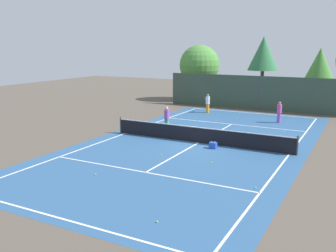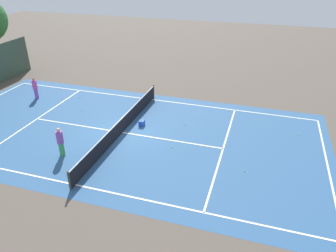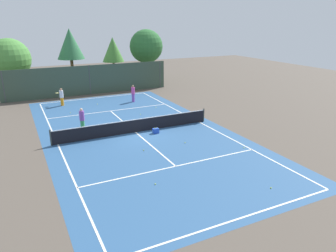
# 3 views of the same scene
# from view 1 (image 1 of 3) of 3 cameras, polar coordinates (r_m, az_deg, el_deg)

# --- Properties ---
(ground_plane) EXTENTS (80.00, 80.00, 0.00)m
(ground_plane) POSITION_cam_1_polar(r_m,az_deg,el_deg) (23.62, 4.67, -2.54)
(ground_plane) COLOR brown
(court_surface) EXTENTS (13.00, 25.00, 0.01)m
(court_surface) POSITION_cam_1_polar(r_m,az_deg,el_deg) (23.62, 4.67, -2.54)
(court_surface) COLOR #2D5684
(court_surface) RESTS_ON ground_plane
(tennis_net) EXTENTS (11.90, 0.10, 1.10)m
(tennis_net) POSITION_cam_1_polar(r_m,az_deg,el_deg) (23.50, 4.69, -1.34)
(tennis_net) COLOR #333833
(tennis_net) RESTS_ON ground_plane
(perimeter_fence) EXTENTS (18.00, 0.12, 3.20)m
(perimeter_fence) POSITION_cam_1_polar(r_m,az_deg,el_deg) (36.42, 13.51, 4.88)
(perimeter_fence) COLOR #384C3D
(perimeter_fence) RESTS_ON ground_plane
(tree_0) EXTENTS (3.15, 3.15, 6.93)m
(tree_0) POSITION_cam_1_polar(r_m,az_deg,el_deg) (41.08, 14.25, 10.57)
(tree_0) COLOR brown
(tree_0) RESTS_ON ground_plane
(tree_2) EXTENTS (2.78, 2.78, 5.78)m
(tree_2) POSITION_cam_1_polar(r_m,az_deg,el_deg) (41.21, 22.04, 8.78)
(tree_2) COLOR brown
(tree_2) RESTS_ON ground_plane
(tree_3) EXTENTS (4.38, 4.38, 6.07)m
(tree_3) POSITION_cam_1_polar(r_m,az_deg,el_deg) (42.04, 4.79, 9.19)
(tree_3) COLOR brown
(tree_3) RESTS_ON ground_plane
(player_0) EXTENTS (0.36, 0.36, 1.68)m
(player_0) POSITION_cam_1_polar(r_m,az_deg,el_deg) (30.77, 16.50, 2.05)
(player_0) COLOR purple
(player_0) RESTS_ON ground_plane
(player_1) EXTENTS (0.37, 0.37, 1.73)m
(player_1) POSITION_cam_1_polar(r_m,az_deg,el_deg) (26.71, -0.18, 1.15)
(player_1) COLOR #3FA559
(player_1) RESTS_ON ground_plane
(player_2) EXTENTS (0.72, 0.90, 1.69)m
(player_2) POSITION_cam_1_polar(r_m,az_deg,el_deg) (34.19, 6.03, 3.47)
(player_2) COLOR orange
(player_2) RESTS_ON ground_plane
(ball_crate) EXTENTS (0.42, 0.31, 0.43)m
(ball_crate) POSITION_cam_1_polar(r_m,az_deg,el_deg) (22.38, 6.84, -2.94)
(ball_crate) COLOR blue
(ball_crate) RESTS_ON ground_plane
(tennis_ball_0) EXTENTS (0.07, 0.07, 0.07)m
(tennis_ball_0) POSITION_cam_1_polar(r_m,az_deg,el_deg) (31.49, 4.28, 1.21)
(tennis_ball_0) COLOR #CCE533
(tennis_ball_0) RESTS_ON ground_plane
(tennis_ball_1) EXTENTS (0.07, 0.07, 0.07)m
(tennis_ball_1) POSITION_cam_1_polar(r_m,az_deg,el_deg) (27.69, 17.27, -0.81)
(tennis_ball_1) COLOR #CCE533
(tennis_ball_1) RESTS_ON ground_plane
(tennis_ball_2) EXTENTS (0.07, 0.07, 0.07)m
(tennis_ball_2) POSITION_cam_1_polar(r_m,az_deg,el_deg) (18.10, -10.94, -7.21)
(tennis_ball_2) COLOR #CCE533
(tennis_ball_2) RESTS_ON ground_plane
(tennis_ball_3) EXTENTS (0.07, 0.07, 0.07)m
(tennis_ball_3) POSITION_cam_1_polar(r_m,az_deg,el_deg) (20.92, -1.09, -4.34)
(tennis_ball_3) COLOR #CCE533
(tennis_ball_3) RESTS_ON ground_plane
(tennis_ball_4) EXTENTS (0.07, 0.07, 0.07)m
(tennis_ball_4) POSITION_cam_1_polar(r_m,az_deg,el_deg) (19.67, 6.56, -5.49)
(tennis_ball_4) COLOR #CCE533
(tennis_ball_4) RESTS_ON ground_plane
(tennis_ball_5) EXTENTS (0.07, 0.07, 0.07)m
(tennis_ball_5) POSITION_cam_1_polar(r_m,az_deg,el_deg) (32.22, 10.38, 1.30)
(tennis_ball_5) COLOR #CCE533
(tennis_ball_5) RESTS_ON ground_plane
(tennis_ball_6) EXTENTS (0.07, 0.07, 0.07)m
(tennis_ball_6) POSITION_cam_1_polar(r_m,az_deg,el_deg) (26.73, 12.13, -0.98)
(tennis_ball_6) COLOR #CCE533
(tennis_ball_6) RESTS_ON ground_plane
(tennis_ball_7) EXTENTS (0.07, 0.07, 0.07)m
(tennis_ball_7) POSITION_cam_1_polar(r_m,az_deg,el_deg) (25.31, -2.76, -1.45)
(tennis_ball_7) COLOR #CCE533
(tennis_ball_7) RESTS_ON ground_plane
(tennis_ball_8) EXTENTS (0.07, 0.07, 0.07)m
(tennis_ball_8) POSITION_cam_1_polar(r_m,az_deg,el_deg) (13.30, -1.66, -14.30)
(tennis_ball_8) COLOR #CCE533
(tennis_ball_8) RESTS_ON ground_plane
(tennis_ball_9) EXTENTS (0.07, 0.07, 0.07)m
(tennis_ball_9) POSITION_cam_1_polar(r_m,az_deg,el_deg) (16.60, 13.13, -9.11)
(tennis_ball_9) COLOR #CCE533
(tennis_ball_9) RESTS_ON ground_plane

